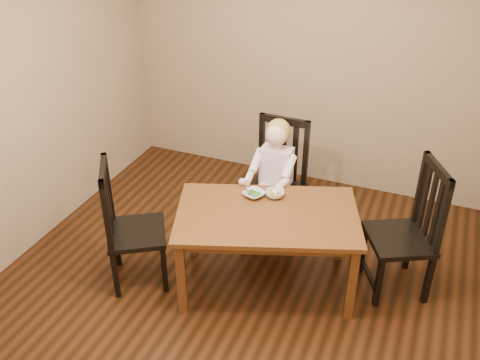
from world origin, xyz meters
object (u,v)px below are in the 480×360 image
at_px(chair_right, 407,232).
at_px(bowl_veg, 275,194).
at_px(dining_table, 267,222).
at_px(chair_left, 129,227).
at_px(chair_child, 277,183).
at_px(bowl_peas, 254,194).
at_px(toddler, 275,170).

distance_m(chair_right, bowl_veg, 1.08).
relative_size(dining_table, chair_left, 1.47).
bearing_deg(chair_child, chair_left, 52.00).
relative_size(chair_child, bowl_peas, 6.72).
xyz_separation_m(toddler, bowl_veg, (0.13, -0.42, 0.03)).
xyz_separation_m(chair_child, chair_left, (-0.89, -1.07, -0.02)).
xyz_separation_m(dining_table, chair_right, (1.03, 0.39, -0.08)).
bearing_deg(chair_left, toddler, 107.11).
distance_m(toddler, bowl_veg, 0.44).
distance_m(chair_right, toddler, 1.23).
xyz_separation_m(bowl_peas, bowl_veg, (0.16, 0.06, 0.00)).
bearing_deg(dining_table, toddler, 103.56).
relative_size(bowl_peas, bowl_veg, 1.07).
distance_m(dining_table, chair_left, 1.11).
relative_size(dining_table, bowl_peas, 9.57).
bearing_deg(toddler, bowl_peas, 88.66).
height_order(chair_left, toddler, chair_left).
bearing_deg(bowl_veg, chair_child, 105.65).
xyz_separation_m(chair_child, bowl_peas, (-0.03, -0.53, 0.18)).
distance_m(chair_child, chair_left, 1.39).
height_order(chair_right, toddler, chair_right).
height_order(chair_left, chair_right, chair_right).
xyz_separation_m(dining_table, toddler, (-0.16, 0.67, 0.08)).
distance_m(chair_right, bowl_peas, 1.24).
height_order(chair_child, toddler, chair_child).
bearing_deg(bowl_veg, chair_right, 7.44).
bearing_deg(toddler, chair_right, 168.42).
height_order(dining_table, bowl_peas, bowl_peas).
height_order(chair_child, chair_left, chair_child).
relative_size(chair_child, chair_right, 0.99).
bearing_deg(chair_child, bowl_peas, 88.81).
relative_size(toddler, bowl_veg, 4.01).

